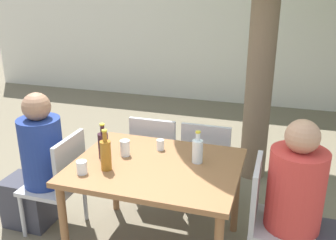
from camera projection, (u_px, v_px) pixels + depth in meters
name	position (u px, v px, depth m)	size (l,w,h in m)	color
cafe_building_wall	(237.00, 24.00, 6.41)	(10.00, 0.08, 2.80)	silver
dining_table_front	(156.00, 175.00, 2.84)	(1.25, 0.98, 0.77)	brown
patio_chair_0	(60.00, 179.00, 3.14)	(0.44, 0.44, 0.89)	#B2B2B7
patio_chair_1	(270.00, 214.00, 2.66)	(0.44, 0.44, 0.89)	#B2B2B7
patio_chair_2	(156.00, 154.00, 3.62)	(0.44, 0.44, 0.89)	#B2B2B7
patio_chair_3	(207.00, 160.00, 3.48)	(0.44, 0.44, 0.89)	#B2B2B7
person_seated_0	(36.00, 169.00, 3.18)	(0.57, 0.35, 1.24)	#383842
person_seated_1	(304.00, 212.00, 2.57)	(0.59, 0.38, 1.23)	#383842
amber_bottle_0	(106.00, 154.00, 2.69)	(0.08, 0.08, 0.31)	#9E661E
water_bottle_1	(198.00, 150.00, 2.81)	(0.08, 0.08, 0.25)	silver
wine_bottle_2	(103.00, 145.00, 2.88)	(0.08, 0.08, 0.28)	#331923
drinking_glass_0	(160.00, 145.00, 3.04)	(0.06, 0.06, 0.09)	white
drinking_glass_1	(125.00, 148.00, 2.93)	(0.08, 0.08, 0.13)	white
drinking_glass_2	(82.00, 167.00, 2.66)	(0.08, 0.08, 0.10)	white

